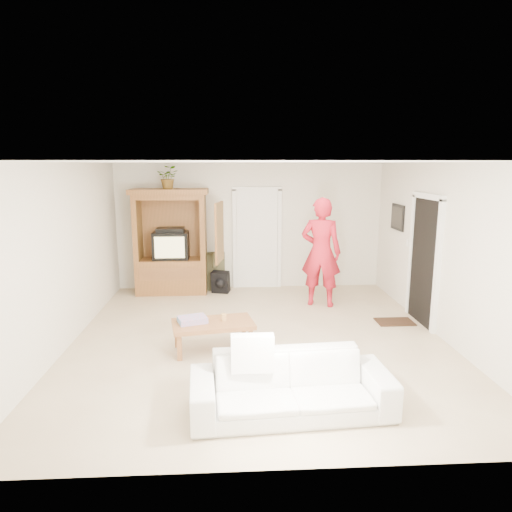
{
  "coord_description": "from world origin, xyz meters",
  "views": [
    {
      "loc": [
        -0.41,
        -6.45,
        2.57
      ],
      "look_at": [
        -0.01,
        0.6,
        1.15
      ],
      "focal_mm": 32.0,
      "sensor_mm": 36.0,
      "label": 1
    }
  ],
  "objects": [
    {
      "name": "backpack_olive",
      "position": [
        -0.74,
        2.85,
        0.38
      ],
      "size": [
        0.41,
        0.3,
        0.77
      ],
      "primitive_type": null,
      "rotation": [
        0.0,
        0.0,
        -0.01
      ],
      "color": "#47442B",
      "rests_on": "floor"
    },
    {
      "name": "man",
      "position": [
        1.24,
        1.63,
        1.0
      ],
      "size": [
        0.85,
        0.69,
        2.0
      ],
      "primitive_type": "imported",
      "rotation": [
        0.0,
        0.0,
        2.8
      ],
      "color": "red",
      "rests_on": "floor"
    },
    {
      "name": "doorway_right",
      "position": [
        2.73,
        0.6,
        1.02
      ],
      "size": [
        0.05,
        0.9,
        2.04
      ],
      "primitive_type": "cube",
      "color": "black",
      "rests_on": "floor"
    },
    {
      "name": "wall_back",
      "position": [
        0.0,
        3.0,
        1.3
      ],
      "size": [
        5.5,
        0.0,
        5.5
      ],
      "primitive_type": "plane",
      "rotation": [
        1.57,
        0.0,
        0.0
      ],
      "color": "silver",
      "rests_on": "floor"
    },
    {
      "name": "coffee_table",
      "position": [
        -0.66,
        -0.38,
        0.36
      ],
      "size": [
        1.21,
        0.8,
        0.42
      ],
      "rotation": [
        0.0,
        0.0,
        0.18
      ],
      "color": "#905E31",
      "rests_on": "floor"
    },
    {
      "name": "plant",
      "position": [
        -1.6,
        2.63,
        2.32
      ],
      "size": [
        0.43,
        0.38,
        0.45
      ],
      "primitive_type": "imported",
      "rotation": [
        0.0,
        0.0,
        -0.08
      ],
      "color": "#4C7238",
      "rests_on": "armoire"
    },
    {
      "name": "wall_left",
      "position": [
        -2.75,
        0.0,
        1.3
      ],
      "size": [
        0.0,
        6.0,
        6.0
      ],
      "primitive_type": "plane",
      "rotation": [
        1.57,
        0.0,
        1.57
      ],
      "color": "silver",
      "rests_on": "floor"
    },
    {
      "name": "armoire",
      "position": [
        -1.58,
        2.66,
        0.91
      ],
      "size": [
        1.82,
        1.14,
        2.1
      ],
      "color": "brown",
      "rests_on": "floor"
    },
    {
      "name": "sofa",
      "position": [
        0.21,
        -2.08,
        0.31
      ],
      "size": [
        2.15,
        0.96,
        0.61
      ],
      "primitive_type": "imported",
      "rotation": [
        0.0,
        0.0,
        0.07
      ],
      "color": "silver",
      "rests_on": "floor"
    },
    {
      "name": "framed_picture",
      "position": [
        2.73,
        1.9,
        1.6
      ],
      "size": [
        0.03,
        0.6,
        0.48
      ],
      "primitive_type": "cube",
      "color": "black",
      "rests_on": "wall_right"
    },
    {
      "name": "floor",
      "position": [
        0.0,
        0.0,
        0.0
      ],
      "size": [
        6.0,
        6.0,
        0.0
      ],
      "primitive_type": "plane",
      "color": "tan",
      "rests_on": "ground"
    },
    {
      "name": "ceiling",
      "position": [
        0.0,
        0.0,
        2.6
      ],
      "size": [
        6.0,
        6.0,
        0.0
      ],
      "primitive_type": "plane",
      "rotation": [
        3.14,
        0.0,
        0.0
      ],
      "color": "white",
      "rests_on": "floor"
    },
    {
      "name": "candle",
      "position": [
        -0.51,
        -0.33,
        0.47
      ],
      "size": [
        0.08,
        0.08,
        0.1
      ],
      "primitive_type": "cylinder",
      "color": "tan",
      "rests_on": "coffee_table"
    },
    {
      "name": "towel",
      "position": [
        -0.95,
        -0.38,
        0.46
      ],
      "size": [
        0.45,
        0.39,
        0.08
      ],
      "primitive_type": "cube",
      "rotation": [
        0.0,
        0.0,
        0.33
      ],
      "color": "#E94D65",
      "rests_on": "coffee_table"
    },
    {
      "name": "backpack_black",
      "position": [
        -0.62,
        2.55,
        0.21
      ],
      "size": [
        0.39,
        0.29,
        0.43
      ],
      "primitive_type": null,
      "rotation": [
        0.0,
        0.0,
        -0.28
      ],
      "color": "black",
      "rests_on": "floor"
    },
    {
      "name": "wall_right",
      "position": [
        2.75,
        0.0,
        1.3
      ],
      "size": [
        0.0,
        6.0,
        6.0
      ],
      "primitive_type": "plane",
      "rotation": [
        1.57,
        0.0,
        -1.57
      ],
      "color": "silver",
      "rests_on": "floor"
    },
    {
      "name": "door_back",
      "position": [
        0.15,
        2.97,
        1.02
      ],
      "size": [
        0.85,
        0.05,
        2.04
      ],
      "primitive_type": "cube",
      "color": "white",
      "rests_on": "floor"
    },
    {
      "name": "wall_front",
      "position": [
        0.0,
        -3.0,
        1.3
      ],
      "size": [
        5.5,
        0.0,
        5.5
      ],
      "primitive_type": "plane",
      "rotation": [
        -1.57,
        0.0,
        0.0
      ],
      "color": "silver",
      "rests_on": "floor"
    },
    {
      "name": "doormat",
      "position": [
        2.3,
        0.6,
        0.01
      ],
      "size": [
        0.6,
        0.4,
        0.02
      ],
      "primitive_type": "cube",
      "color": "#382316",
      "rests_on": "floor"
    }
  ]
}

